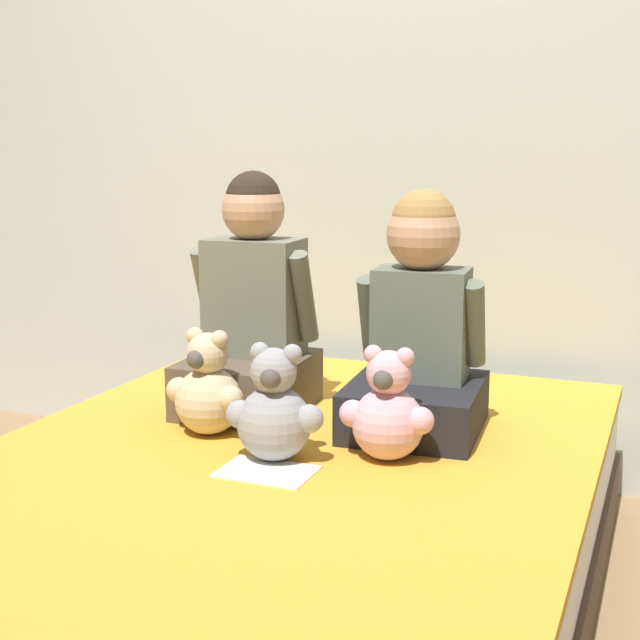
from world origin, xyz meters
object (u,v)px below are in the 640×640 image
child_on_right (419,331)px  sign_card (267,472)px  child_on_left (252,314)px  teddy_bear_held_by_left_child (208,390)px  teddy_bear_held_by_right_child (388,412)px  teddy_bear_between_children (276,411)px  bed (275,540)px

child_on_right → sign_card: child_on_right is taller
child_on_left → child_on_right: child_on_left is taller
child_on_left → teddy_bear_held_by_left_child: (0.00, -0.25, -0.15)m
teddy_bear_held_by_left_child → sign_card: teddy_bear_held_by_left_child is taller
child_on_right → teddy_bear_held_by_right_child: (0.00, -0.26, -0.14)m
teddy_bear_held_by_right_child → teddy_bear_between_children: size_ratio=0.97×
teddy_bear_between_children → sign_card: bearing=-89.5°
child_on_right → teddy_bear_between_children: 0.46m
teddy_bear_held_by_left_child → teddy_bear_held_by_right_child: (0.48, -0.01, -0.00)m
teddy_bear_between_children → child_on_right: bearing=47.2°
bed → teddy_bear_between_children: teddy_bear_between_children is taller
child_on_left → teddy_bear_held_by_left_child: child_on_left is taller
child_on_right → teddy_bear_held_by_left_child: 0.56m
bed → teddy_bear_between_children: 0.32m
bed → teddy_bear_held_by_left_child: bearing=154.9°
bed → teddy_bear_held_by_left_child: size_ratio=7.37×
teddy_bear_held_by_right_child → teddy_bear_between_children: 0.26m
teddy_bear_held_by_left_child → bed: bearing=-16.6°
child_on_left → teddy_bear_held_by_left_child: size_ratio=2.41×
bed → teddy_bear_held_by_right_child: (0.24, 0.10, 0.32)m
child_on_right → teddy_bear_held_by_right_child: size_ratio=2.28×
child_on_left → teddy_bear_held_by_right_child: bearing=-31.1°
bed → child_on_right: bearing=56.8°
teddy_bear_between_children → bed: bearing=-166.5°
sign_card → child_on_left: bearing=119.7°
teddy_bear_held_by_left_child → sign_card: 0.34m
child_on_right → sign_card: 0.56m
teddy_bear_held_by_left_child → teddy_bear_held_by_right_child: teddy_bear_held_by_left_child is taller
teddy_bear_held_by_right_child → teddy_bear_between_children: (-0.24, -0.10, 0.00)m
child_on_right → teddy_bear_held_by_right_child: bearing=-93.7°
child_on_left → teddy_bear_between_children: (0.24, -0.36, -0.15)m
child_on_right → teddy_bear_held_by_right_child: 0.30m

